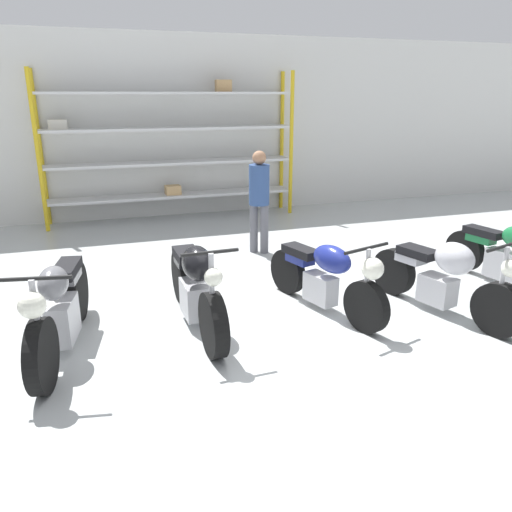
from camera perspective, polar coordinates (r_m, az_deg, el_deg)
name	(u,v)px	position (r m, az deg, el deg)	size (l,w,h in m)	color
ground_plane	(267,327)	(5.57, 1.28, -8.08)	(30.00, 30.00, 0.00)	#B2B7B7
back_wall	(175,127)	(10.60, -9.21, 14.31)	(30.00, 0.08, 3.60)	silver
shelving_rack	(170,145)	(10.24, -9.77, 12.44)	(4.95, 0.63, 2.89)	gold
motorcycle_grey	(60,308)	(5.27, -21.51, -5.58)	(0.69, 2.13, 1.04)	black
motorcycle_black	(196,286)	(5.47, -6.90, -3.46)	(0.55, 2.10, 1.07)	black
motorcycle_blue	(326,276)	(5.84, 8.01, -2.24)	(0.82, 1.88, 0.95)	black
motorcycle_silver	(444,277)	(6.14, 20.65, -2.31)	(0.83, 1.98, 1.00)	black
motorcycle_green	(511,254)	(7.38, 27.11, 0.15)	(0.76, 1.93, 0.95)	black
person_browsing	(259,194)	(7.88, 0.36, 7.09)	(0.45, 0.45, 1.63)	#595960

